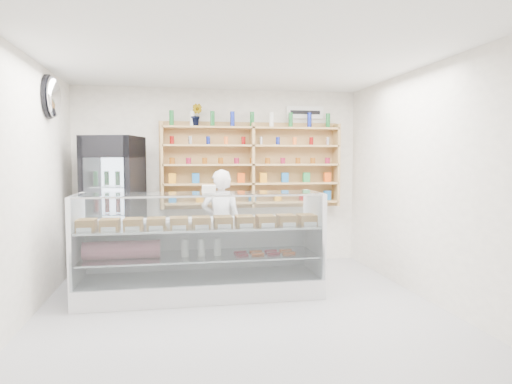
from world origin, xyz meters
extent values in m
plane|color=#9D9EA2|center=(0.00, 0.00, 0.00)|extent=(5.00, 5.00, 0.00)
plane|color=white|center=(0.00, 0.00, 2.80)|extent=(5.00, 5.00, 0.00)
plane|color=white|center=(0.00, 2.50, 1.40)|extent=(4.50, 0.00, 4.50)
plane|color=white|center=(0.00, -2.50, 1.40)|extent=(4.50, 0.00, 4.50)
plane|color=white|center=(-2.25, 0.00, 1.40)|extent=(0.00, 5.00, 5.00)
plane|color=white|center=(2.25, 0.00, 1.40)|extent=(0.00, 5.00, 5.00)
cube|color=white|center=(-0.41, 0.77, 0.12)|extent=(2.94, 0.83, 0.25)
cube|color=white|center=(-0.41, 1.16, 0.55)|extent=(2.94, 0.05, 0.62)
cube|color=silver|center=(-0.41, 0.77, 0.50)|extent=(2.83, 0.73, 0.02)
cube|color=silver|center=(-0.41, 0.77, 0.86)|extent=(2.88, 0.77, 0.02)
cube|color=silver|center=(-0.41, 0.37, 0.76)|extent=(2.88, 0.12, 1.03)
cube|color=silver|center=(-0.41, 0.72, 1.28)|extent=(2.88, 0.58, 0.01)
imported|color=silver|center=(-0.07, 1.66, 0.77)|extent=(0.62, 0.46, 1.54)
cube|color=black|center=(-1.57, 1.95, 1.01)|extent=(0.88, 0.87, 2.01)
cube|color=#28053D|center=(-1.49, 1.63, 1.86)|extent=(0.69, 0.21, 0.28)
cube|color=silver|center=(-1.48, 1.62, 0.92)|extent=(0.59, 0.17, 1.59)
cube|color=tan|center=(-0.90, 2.34, 1.59)|extent=(0.04, 0.28, 1.33)
cube|color=tan|center=(0.50, 2.34, 1.59)|extent=(0.04, 0.28, 1.33)
cube|color=tan|center=(1.90, 2.34, 1.59)|extent=(0.04, 0.28, 1.33)
cube|color=tan|center=(0.50, 2.34, 1.00)|extent=(2.80, 0.28, 0.03)
cube|color=tan|center=(0.50, 2.34, 1.30)|extent=(2.80, 0.28, 0.03)
cube|color=tan|center=(0.50, 2.34, 1.60)|extent=(2.80, 0.28, 0.03)
cube|color=tan|center=(0.50, 2.34, 1.90)|extent=(2.80, 0.28, 0.03)
cube|color=tan|center=(0.50, 2.34, 2.18)|extent=(2.80, 0.28, 0.03)
imported|color=#1E6626|center=(-0.38, 2.34, 2.37)|extent=(0.23, 0.21, 0.34)
ellipsoid|color=silver|center=(-2.17, 1.20, 2.45)|extent=(0.15, 0.50, 0.50)
cube|color=white|center=(1.40, 2.47, 2.45)|extent=(0.62, 0.03, 0.20)
camera|label=1|loc=(-0.73, -4.80, 1.69)|focal=32.00mm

